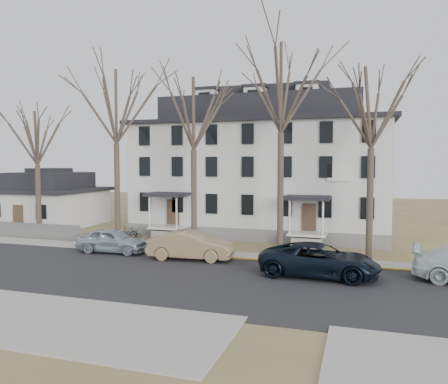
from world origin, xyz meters
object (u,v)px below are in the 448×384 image
(boarding_house, at_px, (262,169))
(tree_mid_right, at_px, (372,101))
(tree_bungalow, at_px, (37,134))
(bicycle_right, at_px, (128,233))
(car_tan, at_px, (191,246))
(tree_far_left, at_px, (116,101))
(small_house, at_px, (50,202))
(tree_mid_left, at_px, (194,108))
(tree_center, at_px, (281,81))
(car_silver, at_px, (113,241))
(car_navy, at_px, (319,261))
(bicycle_left, at_px, (132,235))

(boarding_house, bearing_deg, tree_mid_right, -43.81)
(tree_bungalow, distance_m, bicycle_right, 10.36)
(boarding_house, relative_size, tree_mid_right, 1.63)
(car_tan, bearing_deg, tree_far_left, 58.13)
(boarding_house, relative_size, car_tan, 4.02)
(small_house, xyz_separation_m, tree_mid_left, (17.00, -6.20, 7.35))
(tree_mid_left, bearing_deg, bicycle_right, 162.85)
(tree_center, distance_m, tree_bungalow, 19.23)
(car_silver, bearing_deg, tree_far_left, 24.21)
(tree_center, height_order, car_silver, tree_center)
(tree_mid_left, bearing_deg, tree_far_left, 180.00)
(boarding_house, bearing_deg, car_tan, -98.73)
(tree_center, relative_size, car_tan, 2.84)
(car_navy, bearing_deg, car_tan, 80.40)
(car_navy, height_order, bicycle_left, car_navy)
(small_house, distance_m, tree_mid_right, 30.08)
(tree_bungalow, bearing_deg, tree_mid_right, 0.00)
(car_silver, bearing_deg, tree_mid_right, -79.93)
(tree_mid_left, xyz_separation_m, tree_mid_right, (11.50, 0.00, 0.00))
(tree_bungalow, bearing_deg, car_navy, -13.60)
(car_navy, bearing_deg, small_house, 68.79)
(small_house, height_order, car_silver, small_house)
(tree_center, height_order, car_navy, tree_center)
(boarding_house, height_order, tree_mid_right, tree_mid_right)
(boarding_house, height_order, small_house, boarding_house)
(tree_far_left, distance_m, tree_mid_right, 17.52)
(car_navy, bearing_deg, tree_mid_left, 62.09)
(tree_far_left, xyz_separation_m, tree_mid_right, (17.50, 0.00, -0.74))
(car_silver, bearing_deg, tree_bungalow, 67.58)
(tree_bungalow, bearing_deg, boarding_house, 27.01)
(tree_far_left, height_order, tree_center, tree_center)
(tree_far_left, bearing_deg, tree_mid_left, 0.00)
(tree_center, distance_m, car_navy, 11.92)
(tree_center, xyz_separation_m, tree_mid_right, (5.50, 0.00, -1.48))
(boarding_house, height_order, car_navy, boarding_house)
(car_silver, distance_m, car_tan, 5.62)
(car_silver, relative_size, car_tan, 0.91)
(car_silver, distance_m, bicycle_right, 5.55)
(tree_mid_right, relative_size, tree_bungalow, 1.18)
(tree_center, xyz_separation_m, tree_bungalow, (-19.00, 0.00, -2.97))
(boarding_house, relative_size, tree_bungalow, 1.93)
(bicycle_right, bearing_deg, bicycle_left, -154.98)
(boarding_house, relative_size, tree_center, 1.41)
(car_silver, xyz_separation_m, bicycle_left, (-0.97, 4.23, -0.30))
(tree_far_left, bearing_deg, tree_mid_right, 0.00)
(car_navy, bearing_deg, tree_bungalow, 79.09)
(tree_far_left, height_order, bicycle_left, tree_far_left)
(car_tan, height_order, bicycle_left, car_tan)
(tree_far_left, height_order, car_silver, tree_far_left)
(boarding_house, distance_m, tree_center, 10.39)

